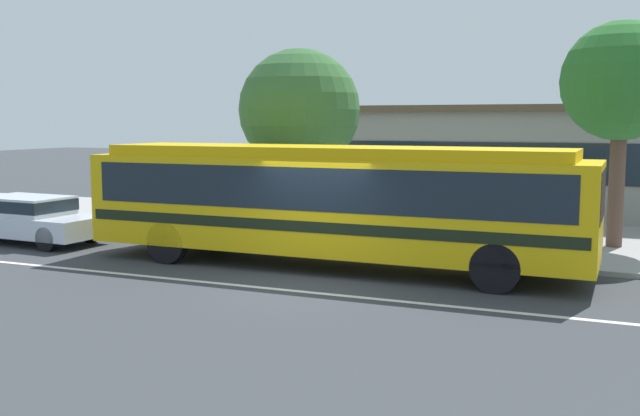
# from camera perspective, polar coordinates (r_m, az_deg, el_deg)

# --- Properties ---
(ground_plane) EXTENTS (120.00, 120.00, 0.00)m
(ground_plane) POSITION_cam_1_polar(r_m,az_deg,el_deg) (15.41, -1.08, -5.81)
(ground_plane) COLOR #35383D
(sidewalk_slab) EXTENTS (60.00, 8.00, 0.12)m
(sidewalk_slab) POSITION_cam_1_polar(r_m,az_deg,el_deg) (21.91, 6.42, -1.92)
(sidewalk_slab) COLOR #989595
(sidewalk_slab) RESTS_ON ground_plane
(lane_stripe_center) EXTENTS (56.00, 0.16, 0.01)m
(lane_stripe_center) POSITION_cam_1_polar(r_m,az_deg,el_deg) (14.70, -2.36, -6.42)
(lane_stripe_center) COLOR silver
(lane_stripe_center) RESTS_ON ground_plane
(transit_bus) EXTENTS (11.68, 2.54, 2.79)m
(transit_bus) POSITION_cam_1_polar(r_m,az_deg,el_deg) (16.74, 0.84, 0.83)
(transit_bus) COLOR gold
(transit_bus) RESTS_ON ground_plane
(sedan_behind_bus) EXTENTS (4.29, 2.01, 1.29)m
(sedan_behind_bus) POSITION_cam_1_polar(r_m,az_deg,el_deg) (21.78, -21.70, -0.65)
(sedan_behind_bus) COLOR silver
(sedan_behind_bus) RESTS_ON ground_plane
(pedestrian_waiting_near_sign) EXTENTS (0.43, 0.43, 1.67)m
(pedestrian_waiting_near_sign) POSITION_cam_1_polar(r_m,az_deg,el_deg) (20.83, -7.75, 0.48)
(pedestrian_waiting_near_sign) COLOR #2F3E41
(pedestrian_waiting_near_sign) RESTS_ON sidewalk_slab
(pedestrian_walking_along_curb) EXTENTS (0.41, 0.41, 1.64)m
(pedestrian_walking_along_curb) POSITION_cam_1_polar(r_m,az_deg,el_deg) (18.34, 15.60, -0.63)
(pedestrian_walking_along_curb) COLOR #6A5E5E
(pedestrian_walking_along_curb) RESTS_ON sidewalk_slab
(bus_stop_sign) EXTENTS (0.14, 0.44, 2.59)m
(bus_stop_sign) POSITION_cam_1_polar(r_m,az_deg,el_deg) (17.79, 15.25, 1.44)
(bus_stop_sign) COLOR gray
(bus_stop_sign) RESTS_ON sidewalk_slab
(street_tree_near_stop) EXTENTS (3.53, 3.53, 5.33)m
(street_tree_near_stop) POSITION_cam_1_polar(r_m,az_deg,el_deg) (21.43, -1.61, 7.63)
(street_tree_near_stop) COLOR brown
(street_tree_near_stop) RESTS_ON sidewalk_slab
(street_tree_mid_block) EXTENTS (3.03, 3.03, 5.77)m
(street_tree_mid_block) POSITION_cam_1_polar(r_m,az_deg,el_deg) (20.29, 22.42, 9.01)
(street_tree_mid_block) COLOR brown
(street_tree_mid_block) RESTS_ON sidewalk_slab
(station_building) EXTENTS (18.19, 8.14, 3.90)m
(station_building) POSITION_cam_1_polar(r_m,az_deg,el_deg) (28.42, 18.16, 3.62)
(station_building) COLOR gray
(station_building) RESTS_ON ground_plane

